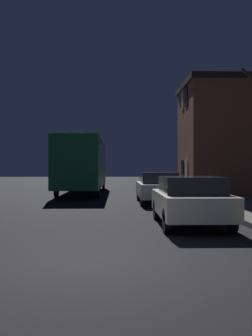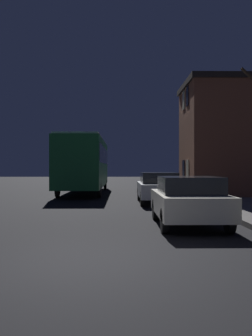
{
  "view_description": "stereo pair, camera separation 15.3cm",
  "coord_description": "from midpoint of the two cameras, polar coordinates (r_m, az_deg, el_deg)",
  "views": [
    {
      "loc": [
        0.35,
        -6.62,
        1.68
      ],
      "look_at": [
        0.69,
        8.96,
        1.65
      ],
      "focal_mm": 40.0,
      "sensor_mm": 36.0,
      "label": 1
    },
    {
      "loc": [
        0.5,
        -6.62,
        1.68
      ],
      "look_at": [
        0.69,
        8.96,
        1.65
      ],
      "focal_mm": 40.0,
      "sensor_mm": 36.0,
      "label": 2
    }
  ],
  "objects": [
    {
      "name": "bus",
      "position": [
        24.61,
        -6.67,
        1.07
      ],
      "size": [
        2.54,
        11.2,
        3.52
      ],
      "color": "#1E6B33",
      "rests_on": "ground"
    },
    {
      "name": "ground_plane",
      "position": [
        6.84,
        -4.93,
        -14.1
      ],
      "size": [
        120.0,
        120.0,
        0.0
      ],
      "primitive_type": "plane",
      "color": "black"
    },
    {
      "name": "car_mid_lane",
      "position": [
        17.59,
        4.61,
        -2.89
      ],
      "size": [
        1.81,
        4.38,
        1.44
      ],
      "color": "#B7BABF",
      "rests_on": "ground"
    },
    {
      "name": "car_near_lane",
      "position": [
        10.89,
        9.34,
        -4.77
      ],
      "size": [
        1.83,
        3.94,
        1.42
      ],
      "color": "beige",
      "rests_on": "ground"
    },
    {
      "name": "brick_building",
      "position": [
        22.13,
        13.45,
        4.46
      ],
      "size": [
        3.94,
        5.21,
        6.38
      ],
      "color": "brown",
      "rests_on": "sidewalk"
    },
    {
      "name": "streetlamp",
      "position": [
        12.04,
        17.45,
        15.28
      ],
      "size": [
        1.18,
        0.42,
        6.92
      ],
      "color": "#4C4C4C",
      "rests_on": "sidewalk"
    }
  ]
}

